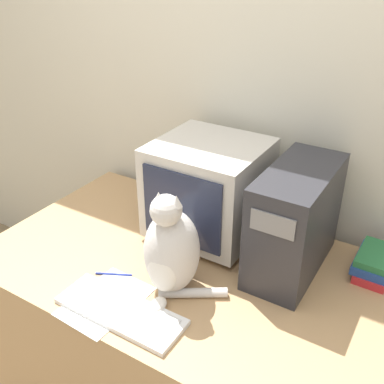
{
  "coord_description": "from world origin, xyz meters",
  "views": [
    {
      "loc": [
        0.73,
        -0.7,
        1.82
      ],
      "look_at": [
        -0.01,
        0.51,
        1.04
      ],
      "focal_mm": 42.0,
      "sensor_mm": 36.0,
      "label": 1
    }
  ],
  "objects_px": {
    "computer_tower": "(295,220)",
    "pen": "(114,274)",
    "crt_monitor": "(208,189)",
    "book_stack": "(375,263)",
    "keyboard": "(120,311)",
    "cat": "(171,251)"
  },
  "relations": [
    {
      "from": "keyboard",
      "to": "cat",
      "type": "bearing_deg",
      "value": 67.61
    },
    {
      "from": "crt_monitor",
      "to": "pen",
      "type": "xyz_separation_m",
      "value": [
        -0.15,
        -0.43,
        -0.2
      ]
    },
    {
      "from": "crt_monitor",
      "to": "book_stack",
      "type": "bearing_deg",
      "value": 7.28
    },
    {
      "from": "crt_monitor",
      "to": "keyboard",
      "type": "distance_m",
      "value": 0.6
    },
    {
      "from": "keyboard",
      "to": "cat",
      "type": "distance_m",
      "value": 0.26
    },
    {
      "from": "crt_monitor",
      "to": "pen",
      "type": "relative_size",
      "value": 3.32
    },
    {
      "from": "crt_monitor",
      "to": "cat",
      "type": "relative_size",
      "value": 1.04
    },
    {
      "from": "crt_monitor",
      "to": "cat",
      "type": "bearing_deg",
      "value": -79.17
    },
    {
      "from": "cat",
      "to": "book_stack",
      "type": "xyz_separation_m",
      "value": [
        0.59,
        0.47,
        -0.12
      ]
    },
    {
      "from": "crt_monitor",
      "to": "book_stack",
      "type": "xyz_separation_m",
      "value": [
        0.66,
        0.08,
        -0.16
      ]
    },
    {
      "from": "cat",
      "to": "pen",
      "type": "height_order",
      "value": "cat"
    },
    {
      "from": "computer_tower",
      "to": "crt_monitor",
      "type": "bearing_deg",
      "value": 174.87
    },
    {
      "from": "computer_tower",
      "to": "pen",
      "type": "distance_m",
      "value": 0.69
    },
    {
      "from": "crt_monitor",
      "to": "pen",
      "type": "distance_m",
      "value": 0.5
    },
    {
      "from": "crt_monitor",
      "to": "keyboard",
      "type": "xyz_separation_m",
      "value": [
        -0.01,
        -0.57,
        -0.2
      ]
    },
    {
      "from": "cat",
      "to": "pen",
      "type": "relative_size",
      "value": 3.18
    },
    {
      "from": "book_stack",
      "to": "pen",
      "type": "bearing_deg",
      "value": -147.65
    },
    {
      "from": "computer_tower",
      "to": "book_stack",
      "type": "height_order",
      "value": "computer_tower"
    },
    {
      "from": "computer_tower",
      "to": "book_stack",
      "type": "bearing_deg",
      "value": 22.7
    },
    {
      "from": "cat",
      "to": "book_stack",
      "type": "relative_size",
      "value": 1.87
    },
    {
      "from": "computer_tower",
      "to": "keyboard",
      "type": "xyz_separation_m",
      "value": [
        -0.38,
        -0.54,
        -0.19
      ]
    },
    {
      "from": "keyboard",
      "to": "book_stack",
      "type": "height_order",
      "value": "book_stack"
    }
  ]
}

